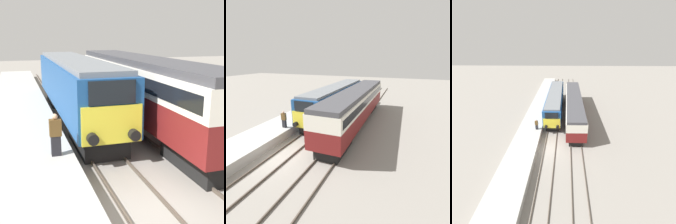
# 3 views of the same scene
# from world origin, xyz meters

# --- Properties ---
(ground_plane) EXTENTS (120.00, 120.00, 0.00)m
(ground_plane) POSITION_xyz_m (0.00, 0.00, 0.00)
(ground_plane) COLOR gray
(platform_left) EXTENTS (3.50, 50.00, 0.80)m
(platform_left) POSITION_xyz_m (-3.30, 8.00, 0.40)
(platform_left) COLOR #A8A8A3
(platform_left) RESTS_ON ground_plane
(rails_near_track) EXTENTS (1.51, 60.00, 0.14)m
(rails_near_track) POSITION_xyz_m (0.00, 5.00, 0.07)
(rails_near_track) COLOR #4C4238
(rails_near_track) RESTS_ON ground_plane
(rails_far_track) EXTENTS (1.50, 60.00, 0.14)m
(rails_far_track) POSITION_xyz_m (3.40, 5.00, 0.07)
(rails_far_track) COLOR #4C4238
(rails_far_track) RESTS_ON ground_plane
(locomotive) EXTENTS (2.70, 15.91, 3.82)m
(locomotive) POSITION_xyz_m (0.00, 11.35, 2.16)
(locomotive) COLOR black
(locomotive) RESTS_ON ground_plane
(passenger_carriage) EXTENTS (2.75, 17.24, 3.98)m
(passenger_carriage) POSITION_xyz_m (3.40, 8.89, 2.41)
(passenger_carriage) COLOR black
(passenger_carriage) RESTS_ON ground_plane
(person_on_platform) EXTENTS (0.44, 0.26, 1.61)m
(person_on_platform) POSITION_xyz_m (-2.22, 3.55, 1.60)
(person_on_platform) COLOR black
(person_on_platform) RESTS_ON platform_left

